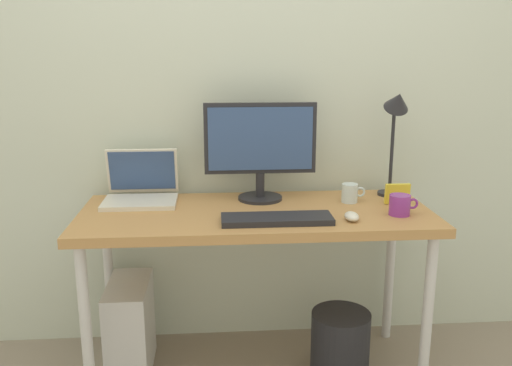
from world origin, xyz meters
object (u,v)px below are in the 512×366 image
at_px(monitor, 260,146).
at_px(photo_frame, 397,194).
at_px(keyboard, 277,219).
at_px(mouse, 352,216).
at_px(laptop, 141,189).
at_px(desk, 256,226).
at_px(coffee_mug, 400,205).
at_px(desk_lamp, 396,118).
at_px(wastebasket, 340,344).
at_px(computer_tower, 130,327).
at_px(glass_cup, 350,193).

xyz_separation_m(monitor, photo_frame, (0.59, -0.12, -0.20)).
relative_size(keyboard, mouse, 4.89).
bearing_deg(monitor, laptop, 178.23).
distance_m(desk, coffee_mug, 0.61).
distance_m(desk_lamp, wastebasket, 1.04).
distance_m(keyboard, computer_tower, 0.87).
relative_size(laptop, computer_tower, 0.76).
bearing_deg(desk, photo_frame, 4.22).
bearing_deg(computer_tower, desk, -4.32).
bearing_deg(desk_lamp, keyboard, -149.70).
bearing_deg(computer_tower, photo_frame, 0.18).
xyz_separation_m(desk, wastebasket, (0.37, -0.07, -0.54)).
bearing_deg(keyboard, wastebasket, 17.03).
distance_m(desk, desk_lamp, 0.80).
xyz_separation_m(desk, laptop, (-0.50, 0.19, 0.13)).
distance_m(photo_frame, wastebasket, 0.71).
distance_m(desk_lamp, keyboard, 0.75).
height_order(mouse, coffee_mug, coffee_mug).
bearing_deg(laptop, coffee_mug, -15.16).
relative_size(monitor, wastebasket, 1.66).
relative_size(desk, wastebasket, 4.95).
relative_size(glass_cup, computer_tower, 0.25).
xyz_separation_m(mouse, glass_cup, (0.06, 0.26, 0.03)).
distance_m(laptop, desk_lamp, 1.19).
bearing_deg(coffee_mug, mouse, -164.61).
xyz_separation_m(keyboard, coffee_mug, (0.52, 0.05, 0.03)).
distance_m(keyboard, mouse, 0.30).
relative_size(keyboard, coffee_mug, 3.62).
height_order(monitor, computer_tower, monitor).
height_order(mouse, glass_cup, glass_cup).
xyz_separation_m(laptop, mouse, (0.87, -0.35, -0.04)).
xyz_separation_m(monitor, keyboard, (0.04, -0.33, -0.24)).
xyz_separation_m(desk, coffee_mug, (0.59, -0.11, 0.11)).
relative_size(laptop, wastebasket, 1.07).
relative_size(desk_lamp, photo_frame, 4.61).
relative_size(keyboard, photo_frame, 4.00).
height_order(monitor, mouse, monitor).
relative_size(coffee_mug, wastebasket, 0.41).
xyz_separation_m(desk, monitor, (0.03, 0.17, 0.32)).
relative_size(monitor, computer_tower, 1.18).
distance_m(laptop, wastebasket, 1.13).
height_order(desk_lamp, computer_tower, desk_lamp).
height_order(keyboard, mouse, mouse).
bearing_deg(wastebasket, photo_frame, 24.58).
height_order(monitor, keyboard, monitor).
bearing_deg(photo_frame, mouse, -140.12).
xyz_separation_m(glass_cup, photo_frame, (0.20, -0.05, 0.01)).
distance_m(desk_lamp, mouse, 0.56).
relative_size(desk, laptop, 4.65).
xyz_separation_m(desk_lamp, wastebasket, (-0.27, -0.24, -0.97)).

